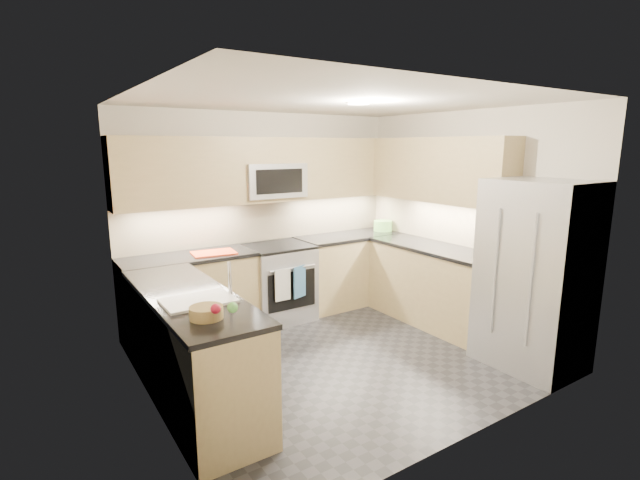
{
  "coord_description": "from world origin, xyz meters",
  "views": [
    {
      "loc": [
        -2.57,
        -3.55,
        2.1
      ],
      "look_at": [
        0.0,
        0.35,
        1.15
      ],
      "focal_mm": 26.0,
      "sensor_mm": 36.0,
      "label": 1
    }
  ],
  "objects_px": {
    "gas_range": "(279,283)",
    "cutting_board": "(214,253)",
    "refrigerator": "(535,276)",
    "utensil_bowl": "(383,226)",
    "fruit_basket": "(206,312)",
    "microwave": "(272,180)"
  },
  "relations": [
    {
      "from": "microwave",
      "to": "refrigerator",
      "type": "bearing_deg",
      "value": -60.38
    },
    {
      "from": "cutting_board",
      "to": "fruit_basket",
      "type": "xyz_separation_m",
      "value": [
        -0.75,
        -1.85,
        0.03
      ]
    },
    {
      "from": "cutting_board",
      "to": "fruit_basket",
      "type": "relative_size",
      "value": 2.0
    },
    {
      "from": "microwave",
      "to": "refrigerator",
      "type": "xyz_separation_m",
      "value": [
        1.45,
        -2.55,
        -0.8
      ]
    },
    {
      "from": "gas_range",
      "to": "utensil_bowl",
      "type": "xyz_separation_m",
      "value": [
        1.66,
        0.0,
        0.56
      ]
    },
    {
      "from": "refrigerator",
      "to": "utensil_bowl",
      "type": "relative_size",
      "value": 7.1
    },
    {
      "from": "refrigerator",
      "to": "fruit_basket",
      "type": "distance_m",
      "value": 3.06
    },
    {
      "from": "microwave",
      "to": "cutting_board",
      "type": "xyz_separation_m",
      "value": [
        -0.82,
        -0.17,
        -0.75
      ]
    },
    {
      "from": "refrigerator",
      "to": "utensil_bowl",
      "type": "xyz_separation_m",
      "value": [
        0.21,
        2.43,
        0.11
      ]
    },
    {
      "from": "gas_range",
      "to": "fruit_basket",
      "type": "distance_m",
      "value": 2.51
    },
    {
      "from": "refrigerator",
      "to": "utensil_bowl",
      "type": "bearing_deg",
      "value": 85.1
    },
    {
      "from": "gas_range",
      "to": "refrigerator",
      "type": "xyz_separation_m",
      "value": [
        1.45,
        -2.43,
        0.45
      ]
    },
    {
      "from": "gas_range",
      "to": "cutting_board",
      "type": "height_order",
      "value": "cutting_board"
    },
    {
      "from": "refrigerator",
      "to": "cutting_board",
      "type": "bearing_deg",
      "value": 133.56
    },
    {
      "from": "gas_range",
      "to": "cutting_board",
      "type": "distance_m",
      "value": 0.96
    },
    {
      "from": "microwave",
      "to": "utensil_bowl",
      "type": "bearing_deg",
      "value": -4.28
    },
    {
      "from": "gas_range",
      "to": "cutting_board",
      "type": "bearing_deg",
      "value": -177.2
    },
    {
      "from": "utensil_bowl",
      "to": "fruit_basket",
      "type": "distance_m",
      "value": 3.74
    },
    {
      "from": "utensil_bowl",
      "to": "cutting_board",
      "type": "relative_size",
      "value": 0.55
    },
    {
      "from": "cutting_board",
      "to": "fruit_basket",
      "type": "height_order",
      "value": "fruit_basket"
    },
    {
      "from": "gas_range",
      "to": "microwave",
      "type": "relative_size",
      "value": 1.2
    },
    {
      "from": "refrigerator",
      "to": "utensil_bowl",
      "type": "height_order",
      "value": "refrigerator"
    }
  ]
}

